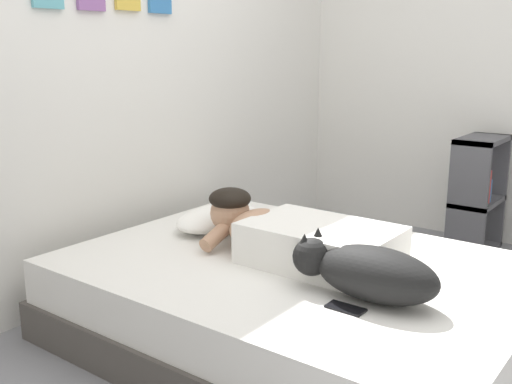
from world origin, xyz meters
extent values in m
plane|color=gray|center=(0.00, 0.00, 0.00)|extent=(12.23, 12.23, 0.00)
cube|color=silver|center=(0.00, 1.36, 1.25)|extent=(4.12, 0.10, 2.50)
cube|color=silver|center=(2.11, 0.15, 1.25)|extent=(0.10, 5.61, 2.50)
cube|color=#4C4742|center=(0.03, 0.17, 0.09)|extent=(1.48, 2.01, 0.18)
cube|color=white|center=(0.03, 0.17, 0.28)|extent=(1.44, 1.95, 0.20)
ellipsoid|color=white|center=(0.20, 0.78, 0.43)|extent=(0.52, 0.32, 0.11)
cube|color=white|center=(0.05, 0.07, 0.47)|extent=(0.42, 0.64, 0.18)
ellipsoid|color=tan|center=(0.05, 0.41, 0.49)|extent=(0.32, 0.20, 0.16)
sphere|color=tan|center=(0.05, 0.57, 0.53)|extent=(0.19, 0.19, 0.19)
ellipsoid|color=black|center=(0.05, 0.57, 0.60)|extent=(0.20, 0.20, 0.10)
cylinder|color=tan|center=(-0.05, 0.55, 0.46)|extent=(0.23, 0.07, 0.14)
cylinder|color=tan|center=(0.15, 0.55, 0.46)|extent=(0.23, 0.07, 0.14)
ellipsoid|color=black|center=(-0.14, -0.28, 0.48)|extent=(0.26, 0.48, 0.20)
sphere|color=black|center=(-0.17, -0.02, 0.50)|extent=(0.15, 0.15, 0.15)
cone|color=black|center=(-0.19, 0.00, 0.57)|extent=(0.05, 0.05, 0.05)
cone|color=black|center=(-0.09, 0.00, 0.57)|extent=(0.05, 0.05, 0.05)
cylinder|color=white|center=(0.30, 0.60, 0.42)|extent=(0.09, 0.09, 0.07)
torus|color=white|center=(0.36, 0.60, 0.42)|extent=(0.05, 0.01, 0.05)
cube|color=black|center=(-0.28, -0.24, 0.38)|extent=(0.07, 0.14, 0.01)
cube|color=#4C4C51|center=(1.55, -0.07, 0.38)|extent=(0.03, 0.24, 0.75)
cube|color=#4C4C51|center=(1.97, -0.07, 0.38)|extent=(0.03, 0.24, 0.75)
cube|color=#4C4C51|center=(1.76, -0.07, 0.01)|extent=(0.45, 0.24, 0.03)
cube|color=#4C4C51|center=(1.76, -0.07, 0.34)|extent=(0.45, 0.24, 0.03)
cube|color=#4C4C51|center=(1.76, -0.07, 0.73)|extent=(0.45, 0.24, 0.03)
cube|color=#3F8C59|center=(1.58, -0.07, 0.45)|extent=(0.03, 0.18, 0.19)
cube|color=#3F8C59|center=(1.62, -0.07, 0.42)|extent=(0.03, 0.19, 0.14)
cube|color=#3866A5|center=(1.65, -0.07, 0.46)|extent=(0.03, 0.16, 0.22)
cube|color=#B23833|center=(1.68, -0.07, 0.46)|extent=(0.02, 0.18, 0.21)
cube|color=#3866A5|center=(1.71, -0.07, 0.42)|extent=(0.02, 0.18, 0.14)
camera|label=1|loc=(-2.05, -1.17, 1.28)|focal=41.81mm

